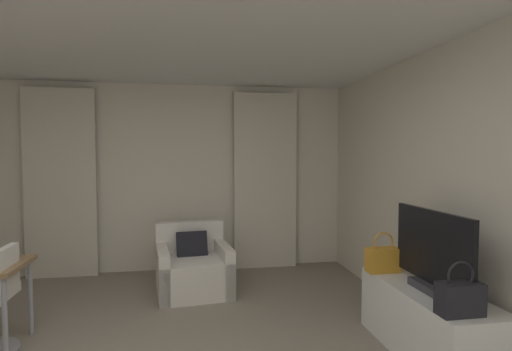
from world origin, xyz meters
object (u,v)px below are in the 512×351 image
Objects in this scene: tv_console at (427,322)px; handbag_secondary at (460,297)px; tv_flatscreen at (432,253)px; armchair at (193,269)px; handbag_primary at (383,259)px.

handbag_secondary is (-0.11, -0.51, 0.40)m from tv_console.
tv_console is at bearing 90.00° from tv_flatscreen.
handbag_secondary reaches higher than tv_console.
armchair is 2.61m from tv_console.
handbag_primary is at bearing -38.52° from armchair.
handbag_secondary is at bearing -101.62° from tv_console.
handbag_primary is (-0.14, 0.52, -0.18)m from tv_flatscreen.
tv_console is at bearing -73.72° from handbag_primary.
tv_console is 3.64× the size of handbag_secondary.
armchair is 2.70m from tv_flatscreen.
handbag_primary is at bearing 92.05° from handbag_secondary.
tv_console is at bearing 78.38° from handbag_secondary.
tv_console is 0.58m from tv_flatscreen.
armchair is at bearing 141.48° from handbag_primary.
tv_console is 0.64m from handbag_primary.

